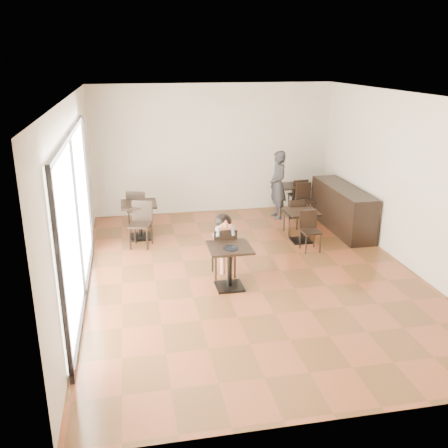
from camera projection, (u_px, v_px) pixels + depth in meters
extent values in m
cube|color=brown|center=(251.00, 273.00, 9.25)|extent=(6.00, 8.00, 0.01)
cube|color=white|center=(254.00, 95.00, 8.22)|extent=(6.00, 8.00, 0.01)
cube|color=beige|center=(213.00, 149.00, 12.45)|extent=(6.00, 0.01, 3.20)
cube|color=beige|center=(348.00, 289.00, 5.01)|extent=(6.00, 0.01, 3.20)
cube|color=beige|center=(75.00, 198.00, 8.19)|extent=(0.01, 8.00, 3.20)
cube|color=beige|center=(409.00, 182.00, 9.27)|extent=(0.01, 8.00, 3.20)
cube|color=white|center=(75.00, 219.00, 7.80)|extent=(0.04, 4.50, 2.60)
cylinder|color=black|center=(231.00, 248.00, 8.33)|extent=(0.26, 0.26, 0.02)
imported|color=#313136|center=(278.00, 185.00, 12.14)|extent=(0.45, 0.64, 1.67)
cube|color=black|center=(342.00, 208.00, 11.42)|extent=(0.60, 2.40, 1.00)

